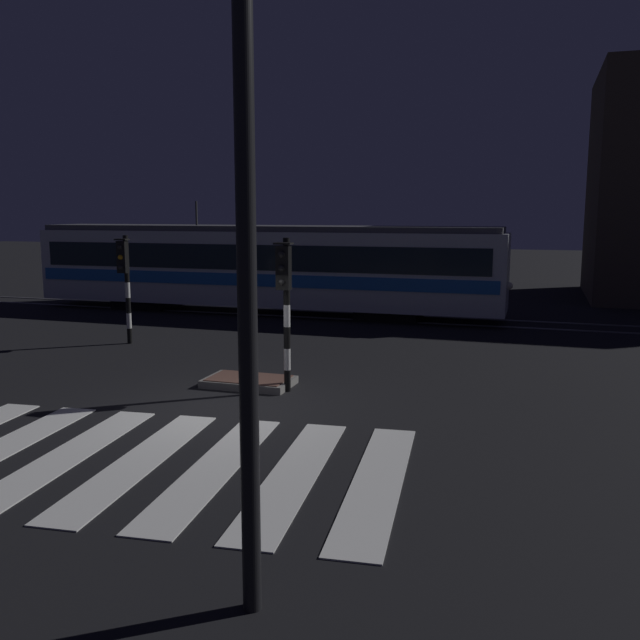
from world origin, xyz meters
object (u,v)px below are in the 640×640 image
at_px(traffic_light_median_centre, 285,292).
at_px(tram, 262,266).
at_px(traffic_light_corner_far_left, 125,273).
at_px(street_lamp_near_kerb, 232,118).

xyz_separation_m(traffic_light_median_centre, tram, (-4.88, 10.51, -0.38)).
height_order(traffic_light_corner_far_left, street_lamp_near_kerb, street_lamp_near_kerb).
relative_size(traffic_light_corner_far_left, street_lamp_near_kerb, 0.44).
distance_m(traffic_light_corner_far_left, tram, 7.06).
height_order(traffic_light_corner_far_left, traffic_light_median_centre, traffic_light_median_centre).
relative_size(street_lamp_near_kerb, tram, 0.40).
height_order(street_lamp_near_kerb, tram, street_lamp_near_kerb).
bearing_deg(street_lamp_near_kerb, traffic_light_corner_far_left, 127.38).
relative_size(traffic_light_corner_far_left, tram, 0.17).
bearing_deg(traffic_light_corner_far_left, traffic_light_median_centre, -30.03).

